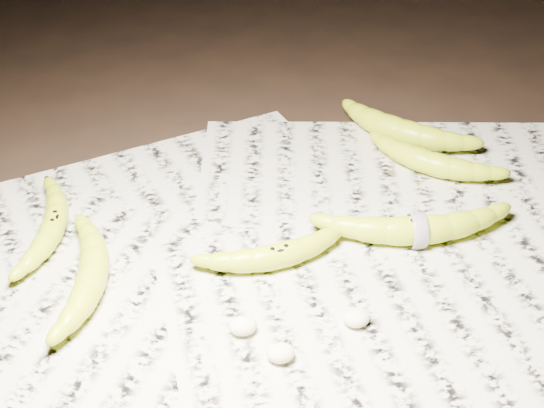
{
  "coord_description": "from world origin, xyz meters",
  "views": [
    {
      "loc": [
        -0.11,
        -0.74,
        0.63
      ],
      "look_at": [
        -0.0,
        0.03,
        0.05
      ],
      "focal_mm": 50.0,
      "sensor_mm": 36.0,
      "label": 1
    }
  ],
  "objects": [
    {
      "name": "banana_center",
      "position": [
        -0.0,
        -0.03,
        0.02
      ],
      "size": [
        0.19,
        0.09,
        0.03
      ],
      "primitive_type": null,
      "rotation": [
        0.0,
        0.0,
        0.21
      ],
      "color": "#C9D31A",
      "rests_on": "newspaper_patch"
    },
    {
      "name": "ground",
      "position": [
        0.0,
        0.0,
        0.0
      ],
      "size": [
        3.0,
        3.0,
        0.0
      ],
      "primitive_type": "plane",
      "color": "black",
      "rests_on": "ground"
    },
    {
      "name": "flesh_chunk_c",
      "position": [
        0.07,
        -0.15,
        0.02
      ],
      "size": [
        0.03,
        0.03,
        0.02
      ],
      "primitive_type": "ellipsoid",
      "color": "beige",
      "rests_on": "newspaper_patch"
    },
    {
      "name": "banana_left_a",
      "position": [
        -0.29,
        0.07,
        0.02
      ],
      "size": [
        0.07,
        0.19,
        0.03
      ],
      "primitive_type": null,
      "rotation": [
        0.0,
        0.0,
        1.46
      ],
      "color": "#C9D31A",
      "rests_on": "newspaper_patch"
    },
    {
      "name": "measuring_tape",
      "position": [
        0.18,
        -0.01,
        0.03
      ],
      "size": [
        0.01,
        0.05,
        0.05
      ],
      "primitive_type": "torus",
      "rotation": [
        0.0,
        1.57,
        -0.04
      ],
      "color": "white",
      "rests_on": "newspaper_patch"
    },
    {
      "name": "banana_upper_a",
      "position": [
        0.24,
        0.14,
        0.03
      ],
      "size": [
        0.18,
        0.16,
        0.04
      ],
      "primitive_type": null,
      "rotation": [
        0.0,
        0.0,
        -0.68
      ],
      "color": "#C9D31A",
      "rests_on": "newspaper_patch"
    },
    {
      "name": "flesh_chunk_a",
      "position": [
        -0.02,
        -0.19,
        0.02
      ],
      "size": [
        0.03,
        0.03,
        0.02
      ],
      "primitive_type": "ellipsoid",
      "color": "beige",
      "rests_on": "newspaper_patch"
    },
    {
      "name": "newspaper_patch",
      "position": [
        0.01,
        -0.02,
        0.0
      ],
      "size": [
        0.9,
        0.7,
        0.01
      ],
      "primitive_type": "cube",
      "color": "beige",
      "rests_on": "ground"
    },
    {
      "name": "banana_taped",
      "position": [
        0.18,
        -0.01,
        0.03
      ],
      "size": [
        0.24,
        0.07,
        0.04
      ],
      "primitive_type": null,
      "rotation": [
        0.0,
        0.0,
        -0.04
      ],
      "color": "#C9D31A",
      "rests_on": "newspaper_patch"
    },
    {
      "name": "banana_upper_b",
      "position": [
        0.22,
        0.23,
        0.03
      ],
      "size": [
        0.19,
        0.18,
        0.04
      ],
      "primitive_type": null,
      "rotation": [
        0.0,
        0.0,
        -0.72
      ],
      "color": "#C9D31A",
      "rests_on": "newspaper_patch"
    },
    {
      "name": "banana_left_b",
      "position": [
        -0.23,
        -0.04,
        0.03
      ],
      "size": [
        0.07,
        0.19,
        0.04
      ],
      "primitive_type": null,
      "rotation": [
        0.0,
        0.0,
        1.49
      ],
      "color": "#C9D31A",
      "rests_on": "newspaper_patch"
    },
    {
      "name": "flesh_chunk_b",
      "position": [
        -0.06,
        -0.14,
        0.02
      ],
      "size": [
        0.03,
        0.03,
        0.02
      ],
      "primitive_type": "ellipsoid",
      "color": "beige",
      "rests_on": "newspaper_patch"
    }
  ]
}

